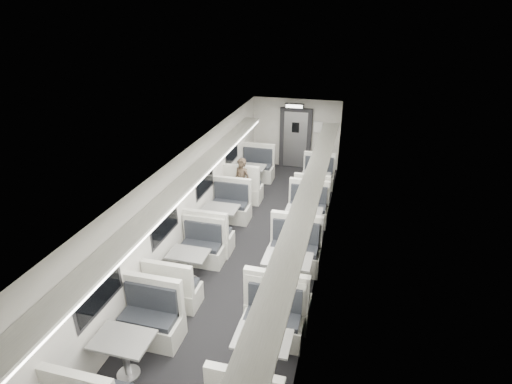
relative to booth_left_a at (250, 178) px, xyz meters
The scene contains 19 objects.
room 3.89m from the booth_left_a, 74.76° to the right, with size 3.24×12.24×2.64m.
booth_left_a is the anchor object (origin of this frame).
booth_left_b 2.79m from the booth_left_a, 90.00° to the right, with size 1.04×2.12×1.13m.
booth_left_c 4.75m from the booth_left_a, 90.00° to the right, with size 0.96×1.96×1.05m.
booth_left_d 7.17m from the booth_left_a, 90.00° to the right, with size 1.05×2.13×1.14m.
booth_right_a 2.00m from the booth_left_a, ahead, with size 0.99×2.01×1.07m.
booth_right_b 3.17m from the booth_left_a, 50.95° to the right, with size 1.06×2.14×1.15m.
booth_right_c 5.00m from the booth_left_a, 66.43° to the right, with size 1.12×2.27×1.22m.
booth_right_d 6.92m from the booth_left_a, 73.20° to the right, with size 1.03×2.10×1.12m.
passenger 1.19m from the booth_left_a, 86.96° to the right, with size 0.52×0.34×1.42m, color black.
window_a 1.11m from the booth_left_a, 150.94° to the right, with size 0.02×1.18×0.84m, color black.
window_b 2.69m from the booth_left_a, 101.17° to the right, with size 0.02×1.18×0.84m, color black.
window_c 4.79m from the booth_left_a, 95.96° to the right, with size 0.02×1.18×0.84m, color black.
window_d 6.95m from the booth_left_a, 94.06° to the right, with size 0.02×1.18×0.84m, color black.
luggage_rack_left 4.26m from the booth_left_a, 93.52° to the right, with size 0.46×10.40×0.09m.
luggage_rack_right 4.81m from the booth_left_a, 60.53° to the right, with size 0.46×10.40×0.09m.
vestibule_door 2.56m from the booth_left_a, 66.14° to the left, with size 1.10×0.13×2.10m.
exit_sign 2.78m from the booth_left_a, 60.57° to the left, with size 0.62×0.12×0.16m.
wall_notice 3.06m from the booth_left_a, 52.11° to the left, with size 0.32×0.02×0.40m, color silver.
Camera 1 is at (2.02, -7.27, 5.19)m, focal length 28.00 mm.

